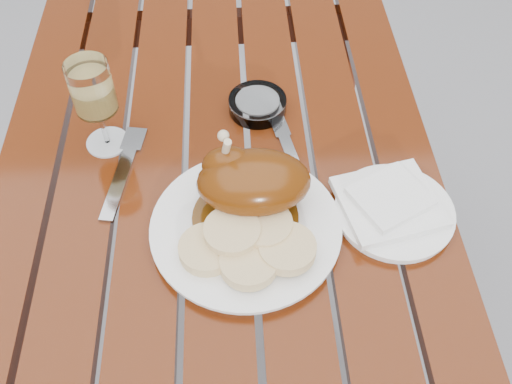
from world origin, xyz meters
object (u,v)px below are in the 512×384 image
table (226,278)px  ashtray (257,104)px  dinner_plate (246,229)px  side_plate (394,212)px  wine_glass (97,107)px

table → ashtray: bearing=62.9°
dinner_plate → table: bearing=109.5°
dinner_plate → side_plate: (0.25, 0.02, -0.00)m
wine_glass → side_plate: (0.50, -0.19, -0.08)m
side_plate → dinner_plate: bearing=-175.1°
ashtray → dinner_plate: bearing=-97.0°
dinner_plate → ashtray: (0.04, 0.29, 0.00)m
wine_glass → side_plate: size_ratio=0.92×
table → ashtray: (0.08, 0.16, 0.39)m
wine_glass → ashtray: (0.29, 0.07, -0.08)m
table → dinner_plate: (0.05, -0.13, 0.39)m
table → side_plate: size_ratio=5.96×
dinner_plate → ashtray: ashtray is taller
table → wine_glass: 0.52m
table → wine_glass: wine_glass is taller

